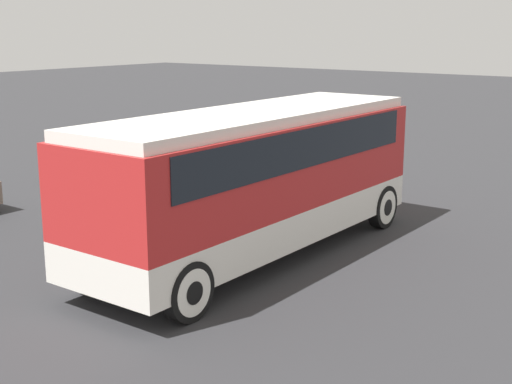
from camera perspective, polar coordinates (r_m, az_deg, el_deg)
ground_plane at (r=15.60m, az=0.00°, el=-5.12°), size 120.00×120.00×0.00m
tour_bus at (r=15.18m, az=0.22°, el=1.83°), size 9.06×2.67×3.17m
parked_car_near at (r=23.53m, az=-10.07°, el=2.56°), size 4.19×1.82×1.29m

